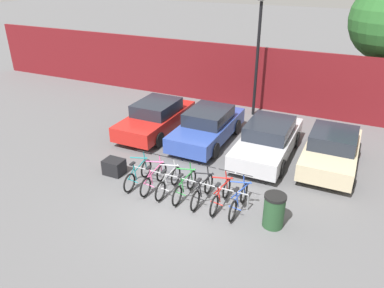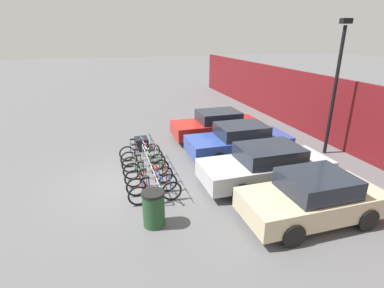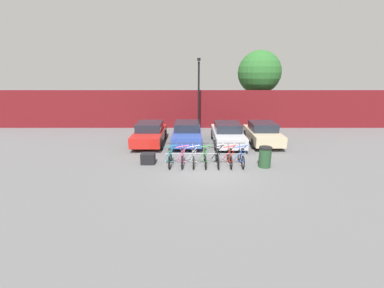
{
  "view_description": "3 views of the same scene",
  "coord_description": "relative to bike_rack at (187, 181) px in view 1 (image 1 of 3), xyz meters",
  "views": [
    {
      "loc": [
        4.37,
        -8.57,
        6.88
      ],
      "look_at": [
        -0.43,
        1.56,
        1.39
      ],
      "focal_mm": 35.0,
      "sensor_mm": 36.0,
      "label": 1
    },
    {
      "loc": [
        9.8,
        -0.76,
        5.02
      ],
      "look_at": [
        -0.73,
        2.43,
        0.93
      ],
      "focal_mm": 28.0,
      "sensor_mm": 36.0,
      "label": 2
    },
    {
      "loc": [
        -0.86,
        -11.74,
        4.6
      ],
      "look_at": [
        -0.9,
        1.67,
        0.79
      ],
      "focal_mm": 24.0,
      "sensor_mm": 36.0,
      "label": 3
    }
  ],
  "objects": [
    {
      "name": "bike_rack",
      "position": [
        0.0,
        0.0,
        0.0
      ],
      "size": [
        4.13,
        0.04,
        0.57
      ],
      "color": "gray",
      "rests_on": "ground"
    },
    {
      "name": "bicycle_pink",
      "position": [
        -1.18,
        -0.15,
        -0.11
      ],
      "size": [
        0.68,
        1.71,
        1.05
      ],
      "rotation": [
        0.0,
        0.0,
        0.01
      ],
      "color": "black",
      "rests_on": "ground"
    },
    {
      "name": "bicycle_red",
      "position": [
        1.21,
        -0.15,
        -0.11
      ],
      "size": [
        0.68,
        1.71,
        1.05
      ],
      "rotation": [
        0.0,
        0.0,
        -0.03
      ],
      "color": "black",
      "rests_on": "ground"
    },
    {
      "name": "car_red",
      "position": [
        -3.45,
        3.93,
        0.2
      ],
      "size": [
        1.91,
        4.35,
        1.4
      ],
      "color": "red",
      "rests_on": "ground"
    },
    {
      "name": "car_silver",
      "position": [
        1.62,
        3.8,
        0.2
      ],
      "size": [
        1.91,
        4.56,
        1.4
      ],
      "color": "#B7B7BC",
      "rests_on": "ground"
    },
    {
      "name": "car_beige",
      "position": [
        3.95,
        3.92,
        0.2
      ],
      "size": [
        1.91,
        3.99,
        1.4
      ],
      "color": "#C1B28E",
      "rests_on": "ground"
    },
    {
      "name": "bicycle_black",
      "position": [
        0.59,
        -0.15,
        -0.11
      ],
      "size": [
        0.68,
        1.71,
        1.05
      ],
      "rotation": [
        0.0,
        0.0,
        -0.05
      ],
      "color": "black",
      "rests_on": "ground"
    },
    {
      "name": "bicycle_green",
      "position": [
        -0.03,
        -0.15,
        -0.11
      ],
      "size": [
        0.68,
        1.71,
        1.05
      ],
      "rotation": [
        0.0,
        0.0,
        -0.05
      ],
      "color": "black",
      "rests_on": "ground"
    },
    {
      "name": "hoarding_wall",
      "position": [
        0.18,
        8.82,
        1.07
      ],
      "size": [
        36.0,
        0.16,
        3.13
      ],
      "primitive_type": "cube",
      "color": "maroon",
      "rests_on": "ground"
    },
    {
      "name": "trash_bin",
      "position": [
        2.93,
        -0.39,
        0.03
      ],
      "size": [
        0.63,
        0.63,
        1.03
      ],
      "color": "#234728",
      "rests_on": "ground"
    },
    {
      "name": "bicycle_silver",
      "position": [
        -0.63,
        -0.15,
        -0.11
      ],
      "size": [
        0.68,
        1.71,
        1.05
      ],
      "rotation": [
        0.0,
        0.0,
        -0.0
      ],
      "color": "black",
      "rests_on": "ground"
    },
    {
      "name": "cargo_crate",
      "position": [
        -2.95,
        0.07,
        -0.22
      ],
      "size": [
        0.7,
        0.56,
        0.55
      ],
      "primitive_type": "cube",
      "color": "black",
      "rests_on": "ground"
    },
    {
      "name": "lamp_post",
      "position": [
        -0.17,
        7.83,
        2.64
      ],
      "size": [
        0.24,
        0.44,
        5.56
      ],
      "color": "black",
      "rests_on": "ground"
    },
    {
      "name": "car_blue",
      "position": [
        -1.01,
        4.01,
        0.2
      ],
      "size": [
        1.91,
        4.4,
        1.4
      ],
      "color": "#2D479E",
      "rests_on": "ground"
    },
    {
      "name": "ground_plane",
      "position": [
        0.18,
        -0.68,
        -0.49
      ],
      "size": [
        120.0,
        120.0,
        0.0
      ],
      "primitive_type": "plane",
      "color": "#59595B"
    },
    {
      "name": "bicycle_teal",
      "position": [
        -1.8,
        -0.15,
        -0.11
      ],
      "size": [
        0.68,
        1.71,
        1.05
      ],
      "rotation": [
        0.0,
        0.0,
        -0.03
      ],
      "color": "black",
      "rests_on": "ground"
    },
    {
      "name": "bicycle_blue",
      "position": [
        1.8,
        -0.15,
        -0.11
      ],
      "size": [
        0.68,
        1.71,
        1.05
      ],
      "rotation": [
        0.0,
        0.0,
        0.01
      ],
      "color": "black",
      "rests_on": "ground"
    }
  ]
}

